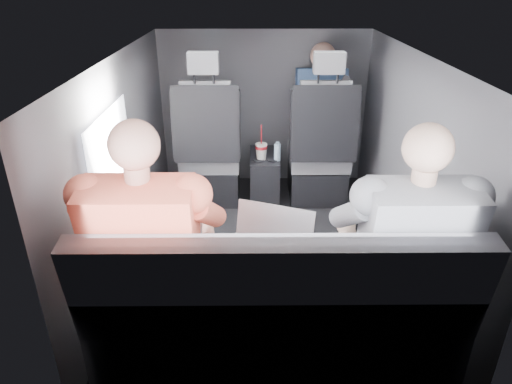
{
  "coord_description": "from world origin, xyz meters",
  "views": [
    {
      "loc": [
        -0.1,
        -2.66,
        1.78
      ],
      "look_at": [
        -0.08,
        -0.05,
        0.51
      ],
      "focal_mm": 32.0,
      "sensor_mm": 36.0,
      "label": 1
    }
  ],
  "objects_px": {
    "front_seat_right": "(319,157)",
    "laptop_silver": "(273,235)",
    "passenger_front_right": "(320,106)",
    "water_bottle": "(277,152)",
    "passenger_rear_left": "(154,253)",
    "center_console": "(264,177)",
    "soda_cup": "(261,151)",
    "laptop_black": "(389,233)",
    "front_seat_left": "(210,157)",
    "laptop_white": "(169,240)",
    "passenger_rear_right": "(400,253)",
    "rear_bench": "(275,328)"
  },
  "relations": [
    {
      "from": "water_bottle",
      "to": "laptop_white",
      "type": "distance_m",
      "value": 1.7
    },
    {
      "from": "center_console",
      "to": "soda_cup",
      "type": "distance_m",
      "value": 0.29
    },
    {
      "from": "center_console",
      "to": "passenger_front_right",
      "type": "xyz_separation_m",
      "value": [
        0.47,
        0.22,
        0.55
      ]
    },
    {
      "from": "laptop_black",
      "to": "water_bottle",
      "type": "bearing_deg",
      "value": 106.66
    },
    {
      "from": "front_seat_left",
      "to": "laptop_silver",
      "type": "relative_size",
      "value": 2.9
    },
    {
      "from": "center_console",
      "to": "passenger_rear_left",
      "type": "height_order",
      "value": "passenger_rear_left"
    },
    {
      "from": "passenger_rear_left",
      "to": "passenger_front_right",
      "type": "distance_m",
      "value": 2.3
    },
    {
      "from": "water_bottle",
      "to": "passenger_front_right",
      "type": "relative_size",
      "value": 0.18
    },
    {
      "from": "front_seat_right",
      "to": "center_console",
      "type": "relative_size",
      "value": 2.64
    },
    {
      "from": "front_seat_right",
      "to": "laptop_black",
      "type": "height_order",
      "value": "front_seat_right"
    },
    {
      "from": "front_seat_left",
      "to": "rear_bench",
      "type": "relative_size",
      "value": 0.79
    },
    {
      "from": "laptop_black",
      "to": "passenger_rear_right",
      "type": "bearing_deg",
      "value": -91.49
    },
    {
      "from": "center_console",
      "to": "laptop_black",
      "type": "xyz_separation_m",
      "value": [
        0.56,
        -1.65,
        0.44
      ]
    },
    {
      "from": "front_seat_right",
      "to": "laptop_silver",
      "type": "bearing_deg",
      "value": -105.65
    },
    {
      "from": "center_console",
      "to": "passenger_front_right",
      "type": "distance_m",
      "value": 0.76
    },
    {
      "from": "passenger_front_right",
      "to": "rear_bench",
      "type": "bearing_deg",
      "value": -102.23
    },
    {
      "from": "laptop_black",
      "to": "laptop_white",
      "type": "bearing_deg",
      "value": -177.44
    },
    {
      "from": "water_bottle",
      "to": "passenger_rear_left",
      "type": "bearing_deg",
      "value": -110.21
    },
    {
      "from": "center_console",
      "to": "passenger_rear_left",
      "type": "relative_size",
      "value": 0.37
    },
    {
      "from": "front_seat_left",
      "to": "center_console",
      "type": "distance_m",
      "value": 0.49
    },
    {
      "from": "laptop_silver",
      "to": "front_seat_right",
      "type": "bearing_deg",
      "value": 74.35
    },
    {
      "from": "front_seat_right",
      "to": "laptop_white",
      "type": "xyz_separation_m",
      "value": [
        -0.95,
        -1.66,
        0.24
      ]
    },
    {
      "from": "laptop_white",
      "to": "passenger_rear_left",
      "type": "distance_m",
      "value": 0.16
    },
    {
      "from": "rear_bench",
      "to": "laptop_white",
      "type": "xyz_separation_m",
      "value": [
        -0.5,
        0.24,
        0.33
      ]
    },
    {
      "from": "water_bottle",
      "to": "passenger_front_right",
      "type": "distance_m",
      "value": 0.57
    },
    {
      "from": "front_seat_left",
      "to": "passenger_rear_right",
      "type": "height_order",
      "value": "passenger_rear_right"
    },
    {
      "from": "front_seat_right",
      "to": "laptop_white",
      "type": "bearing_deg",
      "value": -119.69
    },
    {
      "from": "rear_bench",
      "to": "front_seat_left",
      "type": "bearing_deg",
      "value": 103.31
    },
    {
      "from": "laptop_silver",
      "to": "passenger_rear_right",
      "type": "distance_m",
      "value": 0.59
    },
    {
      "from": "passenger_front_right",
      "to": "water_bottle",
      "type": "bearing_deg",
      "value": -137.77
    },
    {
      "from": "front_seat_left",
      "to": "water_bottle",
      "type": "distance_m",
      "value": 0.56
    },
    {
      "from": "passenger_rear_left",
      "to": "rear_bench",
      "type": "bearing_deg",
      "value": -9.92
    },
    {
      "from": "laptop_white",
      "to": "passenger_rear_right",
      "type": "height_order",
      "value": "passenger_rear_right"
    },
    {
      "from": "laptop_silver",
      "to": "laptop_black",
      "type": "bearing_deg",
      "value": 0.85
    },
    {
      "from": "center_console",
      "to": "laptop_white",
      "type": "distance_m",
      "value": 1.82
    },
    {
      "from": "laptop_black",
      "to": "rear_bench",
      "type": "bearing_deg",
      "value": -152.62
    },
    {
      "from": "water_bottle",
      "to": "laptop_silver",
      "type": "distance_m",
      "value": 1.56
    },
    {
      "from": "front_seat_right",
      "to": "center_console",
      "type": "height_order",
      "value": "front_seat_right"
    },
    {
      "from": "water_bottle",
      "to": "laptop_white",
      "type": "xyz_separation_m",
      "value": [
        -0.6,
        -1.58,
        0.16
      ]
    },
    {
      "from": "front_seat_right",
      "to": "soda_cup",
      "type": "relative_size",
      "value": 4.33
    },
    {
      "from": "front_seat_right",
      "to": "water_bottle",
      "type": "relative_size",
      "value": 8.13
    },
    {
      "from": "passenger_rear_left",
      "to": "center_console",
      "type": "bearing_deg",
      "value": 73.77
    },
    {
      "from": "water_bottle",
      "to": "passenger_front_right",
      "type": "xyz_separation_m",
      "value": [
        0.37,
        0.33,
        0.28
      ]
    },
    {
      "from": "passenger_rear_left",
      "to": "laptop_silver",
      "type": "bearing_deg",
      "value": 19.33
    },
    {
      "from": "front_seat_left",
      "to": "passenger_rear_left",
      "type": "distance_m",
      "value": 1.83
    },
    {
      "from": "front_seat_left",
      "to": "passenger_rear_right",
      "type": "bearing_deg",
      "value": -60.95
    },
    {
      "from": "front_seat_left",
      "to": "soda_cup",
      "type": "xyz_separation_m",
      "value": [
        0.42,
        -0.06,
        0.07
      ]
    },
    {
      "from": "center_console",
      "to": "passenger_front_right",
      "type": "height_order",
      "value": "passenger_front_right"
    },
    {
      "from": "rear_bench",
      "to": "water_bottle",
      "type": "height_order",
      "value": "rear_bench"
    },
    {
      "from": "front_seat_right",
      "to": "laptop_black",
      "type": "xyz_separation_m",
      "value": [
        0.11,
        -1.61,
        0.24
      ]
    }
  ]
}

